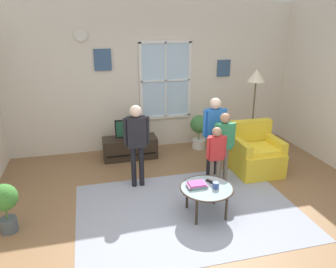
{
  "coord_description": "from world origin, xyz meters",
  "views": [
    {
      "loc": [
        -1.34,
        -3.49,
        2.56
      ],
      "look_at": [
        -0.28,
        0.69,
        1.02
      ],
      "focal_mm": 34.56,
      "sensor_mm": 36.0,
      "label": 1
    }
  ],
  "objects_px": {
    "potted_plant_by_window": "(199,128)",
    "book_stack": "(197,185)",
    "tv_stand": "(130,148)",
    "armchair": "(256,154)",
    "person_black_shirt": "(137,137)",
    "person_blue_shirt": "(214,128)",
    "remote_near_books": "(211,182)",
    "television": "(129,128)",
    "floor_lamp": "(256,85)",
    "remote_near_cup": "(200,184)",
    "cup": "(216,185)",
    "potted_plant_corner": "(5,203)",
    "person_green_shirt": "(224,140)",
    "person_red_shirt": "(216,152)",
    "coffee_table": "(207,189)"
  },
  "relations": [
    {
      "from": "person_green_shirt",
      "to": "potted_plant_corner",
      "type": "relative_size",
      "value": 1.81
    },
    {
      "from": "coffee_table",
      "to": "potted_plant_by_window",
      "type": "height_order",
      "value": "potted_plant_by_window"
    },
    {
      "from": "floor_lamp",
      "to": "book_stack",
      "type": "bearing_deg",
      "value": -136.68
    },
    {
      "from": "remote_near_cup",
      "to": "person_red_shirt",
      "type": "relative_size",
      "value": 0.13
    },
    {
      "from": "armchair",
      "to": "person_black_shirt",
      "type": "height_order",
      "value": "person_black_shirt"
    },
    {
      "from": "armchair",
      "to": "person_black_shirt",
      "type": "relative_size",
      "value": 0.65
    },
    {
      "from": "remote_near_books",
      "to": "person_blue_shirt",
      "type": "distance_m",
      "value": 1.17
    },
    {
      "from": "armchair",
      "to": "book_stack",
      "type": "distance_m",
      "value": 1.75
    },
    {
      "from": "television",
      "to": "book_stack",
      "type": "distance_m",
      "value": 2.22
    },
    {
      "from": "potted_plant_corner",
      "to": "person_green_shirt",
      "type": "bearing_deg",
      "value": 10.16
    },
    {
      "from": "remote_near_cup",
      "to": "cup",
      "type": "bearing_deg",
      "value": -40.97
    },
    {
      "from": "remote_near_books",
      "to": "person_red_shirt",
      "type": "relative_size",
      "value": 0.13
    },
    {
      "from": "remote_near_books",
      "to": "person_black_shirt",
      "type": "xyz_separation_m",
      "value": [
        -0.88,
        0.91,
        0.42
      ]
    },
    {
      "from": "remote_near_books",
      "to": "remote_near_cup",
      "type": "bearing_deg",
      "value": -172.59
    },
    {
      "from": "person_blue_shirt",
      "to": "floor_lamp",
      "type": "xyz_separation_m",
      "value": [
        0.94,
        0.45,
        0.59
      ]
    },
    {
      "from": "potted_plant_corner",
      "to": "book_stack",
      "type": "bearing_deg",
      "value": -4.56
    },
    {
      "from": "book_stack",
      "to": "armchair",
      "type": "bearing_deg",
      "value": 34.8
    },
    {
      "from": "tv_stand",
      "to": "armchair",
      "type": "height_order",
      "value": "armchair"
    },
    {
      "from": "cup",
      "to": "floor_lamp",
      "type": "xyz_separation_m",
      "value": [
        1.37,
        1.61,
        0.99
      ]
    },
    {
      "from": "tv_stand",
      "to": "person_green_shirt",
      "type": "relative_size",
      "value": 0.86
    },
    {
      "from": "book_stack",
      "to": "person_green_shirt",
      "type": "height_order",
      "value": "person_green_shirt"
    },
    {
      "from": "person_black_shirt",
      "to": "potted_plant_corner",
      "type": "xyz_separation_m",
      "value": [
        -1.78,
        -0.78,
        -0.43
      ]
    },
    {
      "from": "television",
      "to": "person_black_shirt",
      "type": "xyz_separation_m",
      "value": [
        -0.03,
        -1.15,
        0.24
      ]
    },
    {
      "from": "person_black_shirt",
      "to": "potted_plant_by_window",
      "type": "distance_m",
      "value": 2.01
    },
    {
      "from": "book_stack",
      "to": "cup",
      "type": "height_order",
      "value": "cup"
    },
    {
      "from": "coffee_table",
      "to": "book_stack",
      "type": "xyz_separation_m",
      "value": [
        -0.12,
        0.05,
        0.06
      ]
    },
    {
      "from": "cup",
      "to": "person_red_shirt",
      "type": "relative_size",
      "value": 0.08
    },
    {
      "from": "floor_lamp",
      "to": "person_blue_shirt",
      "type": "bearing_deg",
      "value": -154.53
    },
    {
      "from": "tv_stand",
      "to": "armchair",
      "type": "distance_m",
      "value": 2.35
    },
    {
      "from": "tv_stand",
      "to": "potted_plant_by_window",
      "type": "distance_m",
      "value": 1.48
    },
    {
      "from": "cup",
      "to": "potted_plant_corner",
      "type": "relative_size",
      "value": 0.13
    },
    {
      "from": "tv_stand",
      "to": "person_blue_shirt",
      "type": "distance_m",
      "value": 1.79
    },
    {
      "from": "armchair",
      "to": "person_blue_shirt",
      "type": "distance_m",
      "value": 0.94
    },
    {
      "from": "armchair",
      "to": "person_red_shirt",
      "type": "height_order",
      "value": "person_red_shirt"
    },
    {
      "from": "coffee_table",
      "to": "person_green_shirt",
      "type": "relative_size",
      "value": 0.62
    },
    {
      "from": "book_stack",
      "to": "person_red_shirt",
      "type": "distance_m",
      "value": 0.76
    },
    {
      "from": "person_black_shirt",
      "to": "television",
      "type": "bearing_deg",
      "value": 88.29
    },
    {
      "from": "potted_plant_corner",
      "to": "cup",
      "type": "bearing_deg",
      "value": -6.37
    },
    {
      "from": "armchair",
      "to": "floor_lamp",
      "type": "xyz_separation_m",
      "value": [
        0.17,
        0.52,
        1.12
      ]
    },
    {
      "from": "coffee_table",
      "to": "person_red_shirt",
      "type": "bearing_deg",
      "value": 58.68
    },
    {
      "from": "potted_plant_by_window",
      "to": "book_stack",
      "type": "bearing_deg",
      "value": -110.18
    },
    {
      "from": "remote_near_books",
      "to": "person_green_shirt",
      "type": "bearing_deg",
      "value": 55.27
    },
    {
      "from": "armchair",
      "to": "coffee_table",
      "type": "height_order",
      "value": "armchair"
    },
    {
      "from": "television",
      "to": "potted_plant_by_window",
      "type": "relative_size",
      "value": 0.75
    },
    {
      "from": "armchair",
      "to": "potted_plant_by_window",
      "type": "relative_size",
      "value": 1.22
    },
    {
      "from": "cup",
      "to": "person_red_shirt",
      "type": "height_order",
      "value": "person_red_shirt"
    },
    {
      "from": "floor_lamp",
      "to": "remote_near_cup",
      "type": "bearing_deg",
      "value": -136.45
    },
    {
      "from": "armchair",
      "to": "person_blue_shirt",
      "type": "height_order",
      "value": "person_blue_shirt"
    },
    {
      "from": "book_stack",
      "to": "person_red_shirt",
      "type": "xyz_separation_m",
      "value": [
        0.48,
        0.54,
        0.22
      ]
    },
    {
      "from": "armchair",
      "to": "floor_lamp",
      "type": "relative_size",
      "value": 0.51
    }
  ]
}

